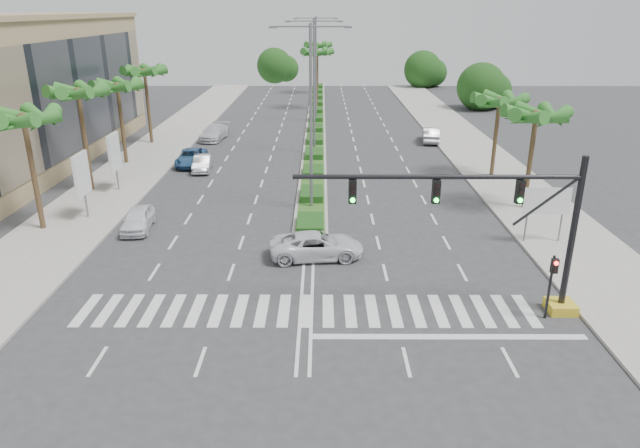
% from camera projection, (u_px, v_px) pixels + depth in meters
% --- Properties ---
extents(ground, '(160.00, 160.00, 0.00)m').
position_uv_depth(ground, '(306.00, 311.00, 25.83)').
color(ground, '#333335').
rests_on(ground, ground).
extents(footpath_right, '(6.00, 120.00, 0.15)m').
position_uv_depth(footpath_right, '(507.00, 183.00, 44.45)').
color(footpath_right, gray).
rests_on(footpath_right, ground).
extents(footpath_left, '(6.00, 120.00, 0.15)m').
position_uv_depth(footpath_left, '(119.00, 183.00, 44.55)').
color(footpath_left, gray).
rests_on(footpath_left, ground).
extents(median, '(2.20, 75.00, 0.20)m').
position_uv_depth(median, '(316.00, 122.00, 67.87)').
color(median, gray).
rests_on(median, ground).
extents(median_grass, '(1.80, 75.00, 0.04)m').
position_uv_depth(median_grass, '(316.00, 121.00, 67.83)').
color(median_grass, '#38591E').
rests_on(median_grass, median).
extents(building, '(12.00, 36.00, 12.00)m').
position_uv_depth(building, '(6.00, 95.00, 48.09)').
color(building, tan).
rests_on(building, ground).
extents(signal_gantry, '(12.60, 1.20, 7.20)m').
position_uv_depth(signal_gantry, '(520.00, 240.00, 24.57)').
color(signal_gantry, gold).
rests_on(signal_gantry, ground).
extents(pedestrian_signal, '(0.28, 0.36, 3.00)m').
position_uv_depth(pedestrian_signal, '(552.00, 277.00, 24.44)').
color(pedestrian_signal, black).
rests_on(pedestrian_signal, ground).
extents(direction_sign, '(2.70, 0.11, 3.40)m').
position_uv_depth(direction_sign, '(546.00, 203.00, 32.39)').
color(direction_sign, slate).
rests_on(direction_sign, ground).
extents(billboard_near, '(0.18, 2.10, 4.35)m').
position_uv_depth(billboard_near, '(82.00, 175.00, 36.04)').
color(billboard_near, slate).
rests_on(billboard_near, ground).
extents(billboard_far, '(0.18, 2.10, 4.35)m').
position_uv_depth(billboard_far, '(114.00, 152.00, 41.65)').
color(billboard_far, slate).
rests_on(billboard_far, ground).
extents(palm_left_near, '(4.57, 4.68, 7.55)m').
position_uv_depth(palm_left_near, '(24.00, 122.00, 32.86)').
color(palm_left_near, brown).
rests_on(palm_left_near, ground).
extents(palm_left_mid, '(4.57, 4.68, 7.95)m').
position_uv_depth(palm_left_mid, '(78.00, 95.00, 40.20)').
color(palm_left_mid, brown).
rests_on(palm_left_mid, ground).
extents(palm_left_far, '(4.57, 4.68, 7.35)m').
position_uv_depth(palm_left_far, '(117.00, 89.00, 47.89)').
color(palm_left_far, brown).
rests_on(palm_left_far, ground).
extents(palm_left_end, '(4.57, 4.68, 7.75)m').
position_uv_depth(palm_left_end, '(145.00, 74.00, 55.23)').
color(palm_left_end, brown).
rests_on(palm_left_end, ground).
extents(palm_right_near, '(4.57, 4.68, 7.05)m').
position_uv_depth(palm_right_near, '(536.00, 118.00, 36.67)').
color(palm_right_near, brown).
rests_on(palm_right_near, ground).
extents(palm_right_far, '(4.57, 4.68, 6.75)m').
position_uv_depth(palm_right_far, '(499.00, 103.00, 44.26)').
color(palm_right_far, brown).
rests_on(palm_right_far, ground).
extents(palm_median_a, '(4.57, 4.68, 8.05)m').
position_uv_depth(palm_median_a, '(317.00, 54.00, 74.71)').
color(palm_median_a, brown).
rests_on(palm_median_a, ground).
extents(palm_median_b, '(4.57, 4.68, 8.05)m').
position_uv_depth(palm_median_b, '(317.00, 47.00, 88.74)').
color(palm_median_b, brown).
rests_on(palm_median_b, ground).
extents(streetlight_near, '(5.10, 0.25, 12.00)m').
position_uv_depth(streetlight_near, '(311.00, 109.00, 36.50)').
color(streetlight_near, slate).
rests_on(streetlight_near, ground).
extents(streetlight_mid, '(5.10, 0.25, 12.00)m').
position_uv_depth(streetlight_mid, '(314.00, 80.00, 51.46)').
color(streetlight_mid, slate).
rests_on(streetlight_mid, ground).
extents(streetlight_far, '(5.10, 0.25, 12.00)m').
position_uv_depth(streetlight_far, '(316.00, 63.00, 66.42)').
color(streetlight_far, slate).
rests_on(streetlight_far, ground).
extents(car_parked_a, '(1.96, 4.12, 1.36)m').
position_uv_depth(car_parked_a, '(138.00, 219.00, 35.06)').
color(car_parked_a, white).
rests_on(car_parked_a, ground).
extents(car_parked_b, '(1.70, 4.03, 1.29)m').
position_uv_depth(car_parked_b, '(202.00, 163.00, 47.89)').
color(car_parked_b, '#A7A7AB').
rests_on(car_parked_b, ground).
extents(car_parked_c, '(2.52, 5.04, 1.37)m').
position_uv_depth(car_parked_c, '(191.00, 157.00, 49.57)').
color(car_parked_c, '#2E5C8F').
rests_on(car_parked_c, ground).
extents(car_parked_d, '(2.81, 5.45, 1.51)m').
position_uv_depth(car_parked_d, '(214.00, 132.00, 59.18)').
color(car_parked_d, silver).
rests_on(car_parked_d, ground).
extents(car_crossing, '(5.34, 2.88, 1.42)m').
position_uv_depth(car_crossing, '(317.00, 245.00, 31.09)').
color(car_crossing, white).
rests_on(car_crossing, ground).
extents(car_right, '(2.15, 4.72, 1.50)m').
position_uv_depth(car_right, '(430.00, 135.00, 58.10)').
color(car_right, '#9F9EA2').
rests_on(car_right, ground).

